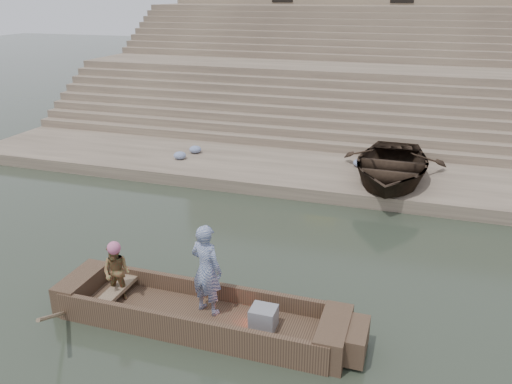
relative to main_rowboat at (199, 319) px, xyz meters
The scene contains 12 objects.
ground 3.85m from the main_rowboat, ahead, with size 120.00×120.00×0.00m, color #283326.
lower_landing 9.44m from the main_rowboat, 66.29° to the left, with size 32.00×4.00×0.40m, color gray.
mid_landing 16.63m from the main_rowboat, 76.77° to the left, with size 32.00×3.00×2.80m, color gray.
upper_landing 23.58m from the main_rowboat, 80.69° to the left, with size 32.00×3.00×5.20m, color gray.
ghat_steps 18.31m from the main_rowboat, 77.99° to the left, with size 32.00×11.00×5.20m.
main_rowboat is the anchor object (origin of this frame).
rowboat_trim 0.29m from the main_rowboat, ahead, with size 6.04×2.63×1.84m.
standing_man 1.03m from the main_rowboat, 51.56° to the left, with size 0.65×0.43×1.79m, color navy.
rowing_man 1.85m from the main_rowboat, behind, with size 0.57×0.44×1.17m, color #2A803B.
television 1.31m from the main_rowboat, ahead, with size 0.46×0.42×0.40m.
beached_rowboat 8.73m from the main_rowboat, 70.92° to the left, with size 3.36×4.70×0.97m, color #2D2116.
cloth_bundles 8.91m from the main_rowboat, 95.58° to the left, with size 8.02×1.53×0.26m.
Camera 1 is at (-0.21, -8.14, 5.87)m, focal length 36.32 mm.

